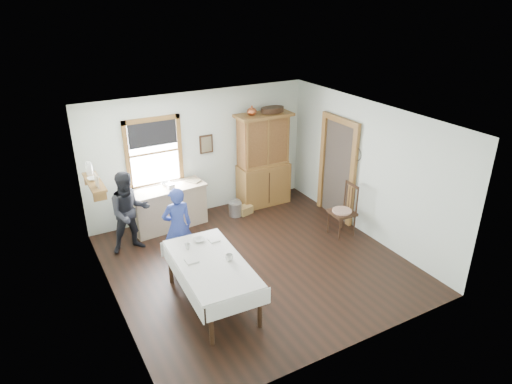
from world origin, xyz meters
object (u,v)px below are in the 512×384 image
(dining_table, at_px, (212,283))
(wicker_basket, at_px, (245,210))
(woman_blue, at_px, (178,229))
(figure_dark, at_px, (130,215))
(china_hutch, at_px, (264,160))
(work_counter, at_px, (169,207))
(spindle_chair, at_px, (342,210))
(pail, at_px, (235,209))

(dining_table, height_order, wicker_basket, dining_table)
(woman_blue, bearing_deg, figure_dark, -52.61)
(china_hutch, distance_m, wicker_basket, 1.20)
(work_counter, distance_m, figure_dark, 1.10)
(dining_table, xyz_separation_m, spindle_chair, (3.20, 0.77, 0.16))
(dining_table, relative_size, pail, 6.28)
(spindle_chair, relative_size, pail, 3.54)
(pail, relative_size, woman_blue, 0.22)
(wicker_basket, height_order, woman_blue, woman_blue)
(work_counter, height_order, wicker_basket, work_counter)
(dining_table, bearing_deg, spindle_chair, 13.48)
(pail, height_order, figure_dark, figure_dark)
(china_hutch, xyz_separation_m, dining_table, (-2.56, -2.83, -0.68))
(pail, relative_size, wicker_basket, 1.00)
(spindle_chair, xyz_separation_m, figure_dark, (-3.86, 1.48, 0.19))
(pail, distance_m, figure_dark, 2.44)
(dining_table, bearing_deg, woman_blue, 91.43)
(spindle_chair, bearing_deg, woman_blue, 173.17)
(work_counter, height_order, pail, work_counter)
(china_hutch, bearing_deg, dining_table, -131.42)
(china_hutch, xyz_separation_m, pail, (-0.86, -0.26, -0.91))
(dining_table, distance_m, figure_dark, 2.37)
(spindle_chair, distance_m, woman_blue, 3.30)
(work_counter, xyz_separation_m, spindle_chair, (2.94, -2.01, 0.10))
(work_counter, distance_m, spindle_chair, 3.56)
(work_counter, height_order, dining_table, work_counter)
(work_counter, bearing_deg, china_hutch, -3.59)
(woman_blue, bearing_deg, wicker_basket, -147.54)
(woman_blue, relative_size, figure_dark, 0.94)
(work_counter, xyz_separation_m, pail, (1.43, -0.21, -0.29))
(woman_blue, xyz_separation_m, figure_dark, (-0.62, 0.87, 0.05))
(wicker_basket, relative_size, woman_blue, 0.22)
(pail, height_order, woman_blue, woman_blue)
(pail, bearing_deg, figure_dark, -172.35)
(work_counter, height_order, woman_blue, woman_blue)
(spindle_chair, height_order, figure_dark, figure_dark)
(china_hutch, distance_m, figure_dark, 3.28)
(pail, bearing_deg, wicker_basket, -7.47)
(pail, bearing_deg, woman_blue, -145.58)
(dining_table, xyz_separation_m, woman_blue, (-0.03, 1.38, 0.30))
(wicker_basket, bearing_deg, woman_blue, -149.48)
(pail, bearing_deg, work_counter, 171.55)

